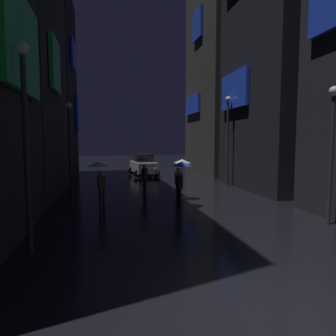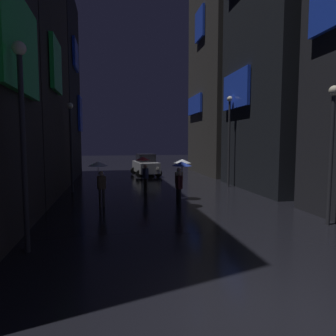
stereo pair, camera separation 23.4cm
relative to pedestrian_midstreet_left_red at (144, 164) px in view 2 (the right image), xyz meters
name	(u,v)px [view 2 (the right image)]	position (x,y,z in m)	size (l,w,h in m)	color
ground_plane	(273,317)	(0.81, -13.03, -1.67)	(120.00, 120.00, 0.00)	black
building_left_far	(50,86)	(-6.68, 8.78, 5.85)	(4.25, 7.62, 15.03)	black
building_right_mid	(277,32)	(8.30, -0.04, 8.10)	(4.25, 7.96, 19.55)	black
building_right_far	(221,71)	(8.30, 9.38, 7.84)	(4.25, 8.81, 19.02)	#33302D
pedestrian_midstreet_left_red	(144,164)	(0.00, 0.00, 0.00)	(0.90, 0.90, 2.12)	#38332D
pedestrian_far_right_clear	(99,171)	(-2.43, -3.69, 0.00)	(0.90, 0.90, 2.12)	#38332D
pedestrian_foreground_right_clear	(181,168)	(1.65, -2.59, 0.00)	(0.90, 0.90, 2.12)	#2D2D38
pedestrian_midstreet_centre_blue	(181,171)	(1.23, -4.30, 0.00)	(0.90, 0.90, 2.12)	black
car_distant	(146,165)	(1.12, 8.77, -0.74)	(2.52, 4.28, 1.92)	#99999E
streetlamp_left_near	(22,124)	(-4.19, -8.98, 1.83)	(0.36, 0.36, 5.62)	#2D2D33
streetlamp_left_far	(71,136)	(-4.19, 0.90, 1.65)	(0.36, 0.36, 5.28)	#2D2D33
streetlamp_right_near	(332,138)	(5.81, -8.17, 1.49)	(0.36, 0.36, 4.98)	#2D2D33
streetlamp_right_far	(229,131)	(5.81, 1.22, 2.03)	(0.36, 0.36, 5.97)	#2D2D33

